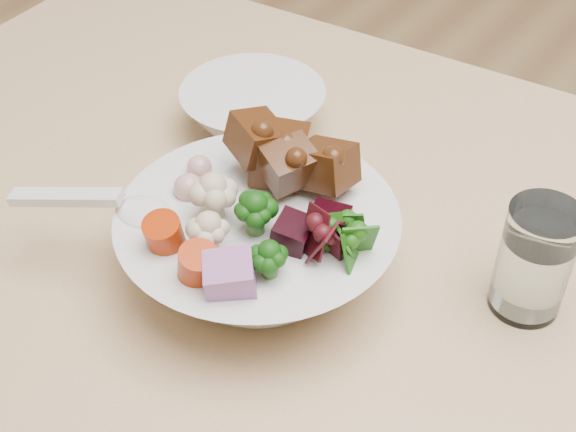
# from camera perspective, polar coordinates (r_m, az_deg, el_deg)

# --- Properties ---
(food_bowl) EXTENTS (0.24, 0.24, 0.13)m
(food_bowl) POSITION_cam_1_polar(r_m,az_deg,el_deg) (0.68, -1.93, -1.80)
(food_bowl) COLOR silver
(food_bowl) RESTS_ON dining_table
(soup_spoon) EXTENTS (0.14, 0.09, 0.03)m
(soup_spoon) POSITION_cam_1_polar(r_m,az_deg,el_deg) (0.68, -11.60, 0.45)
(soup_spoon) COLOR silver
(soup_spoon) RESTS_ON food_bowl
(water_glass) EXTENTS (0.06, 0.06, 0.10)m
(water_glass) POSITION_cam_1_polar(r_m,az_deg,el_deg) (0.68, 17.06, -3.28)
(water_glass) COLOR white
(water_glass) RESTS_ON dining_table
(side_bowl) EXTENTS (0.15, 0.15, 0.05)m
(side_bowl) POSITION_cam_1_polar(r_m,az_deg,el_deg) (0.86, -2.50, 7.48)
(side_bowl) COLOR silver
(side_bowl) RESTS_ON dining_table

